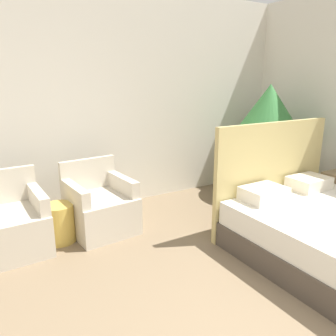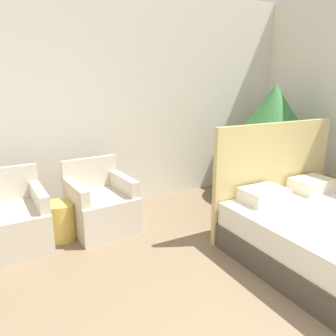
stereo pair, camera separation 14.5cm
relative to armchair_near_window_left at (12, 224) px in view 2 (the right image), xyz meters
name	(u,v)px [view 2 (the right image)]	position (x,y,z in m)	size (l,w,h in m)	color
wall_back	(103,101)	(1.27, 0.75, 1.18)	(10.00, 0.06, 2.90)	silver
armchair_near_window_left	(12,224)	(0.00, 0.00, 0.00)	(0.71, 0.74, 0.81)	beige
armchair_near_window_right	(101,208)	(0.95, 0.00, 0.00)	(0.74, 0.77, 0.81)	beige
potted_palm	(273,119)	(3.50, -0.09, 0.90)	(1.13, 1.13, 1.66)	beige
side_table	(60,221)	(0.48, -0.03, -0.06)	(0.33, 0.33, 0.42)	gold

